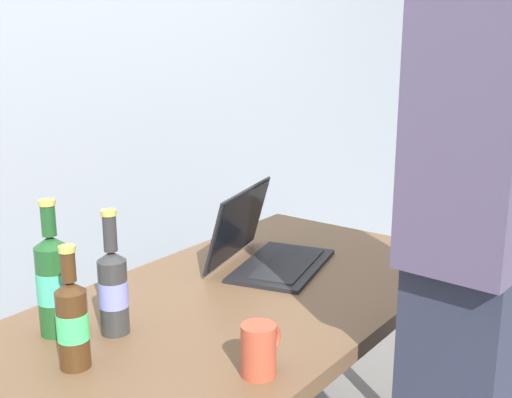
{
  "coord_description": "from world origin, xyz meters",
  "views": [
    {
      "loc": [
        -1.27,
        -0.97,
        1.41
      ],
      "look_at": [
        0.04,
        0.0,
        0.99
      ],
      "focal_mm": 45.23,
      "sensor_mm": 36.0,
      "label": 1
    }
  ],
  "objects_px": {
    "beer_bottle_green": "(54,282)",
    "person_figure": "(484,264)",
    "beer_bottle_brown": "(72,321)",
    "laptop": "(265,248)",
    "beer_bottle_dark": "(113,288)",
    "coffee_mug": "(260,349)"
  },
  "relations": [
    {
      "from": "beer_bottle_green",
      "to": "beer_bottle_dark",
      "type": "xyz_separation_m",
      "value": [
        0.08,
        -0.11,
        -0.01
      ]
    },
    {
      "from": "beer_bottle_green",
      "to": "person_figure",
      "type": "height_order",
      "value": "person_figure"
    },
    {
      "from": "laptop",
      "to": "beer_bottle_green",
      "type": "distance_m",
      "value": 0.66
    },
    {
      "from": "laptop",
      "to": "person_figure",
      "type": "distance_m",
      "value": 0.74
    },
    {
      "from": "beer_bottle_dark",
      "to": "person_figure",
      "type": "relative_size",
      "value": 0.16
    },
    {
      "from": "laptop",
      "to": "beer_bottle_green",
      "type": "bearing_deg",
      "value": 169.43
    },
    {
      "from": "coffee_mug",
      "to": "person_figure",
      "type": "bearing_deg",
      "value": -46.51
    },
    {
      "from": "beer_bottle_green",
      "to": "beer_bottle_dark",
      "type": "bearing_deg",
      "value": -52.17
    },
    {
      "from": "laptop",
      "to": "person_figure",
      "type": "height_order",
      "value": "person_figure"
    },
    {
      "from": "beer_bottle_green",
      "to": "beer_bottle_brown",
      "type": "bearing_deg",
      "value": -114.86
    },
    {
      "from": "person_figure",
      "to": "coffee_mug",
      "type": "relative_size",
      "value": 16.95
    },
    {
      "from": "beer_bottle_green",
      "to": "beer_bottle_brown",
      "type": "xyz_separation_m",
      "value": [
        -0.07,
        -0.16,
        -0.02
      ]
    },
    {
      "from": "person_figure",
      "to": "laptop",
      "type": "bearing_deg",
      "value": 73.64
    },
    {
      "from": "beer_bottle_brown",
      "to": "coffee_mug",
      "type": "xyz_separation_m",
      "value": [
        0.2,
        -0.32,
        -0.05
      ]
    },
    {
      "from": "laptop",
      "to": "beer_bottle_brown",
      "type": "bearing_deg",
      "value": -176.94
    },
    {
      "from": "laptop",
      "to": "beer_bottle_dark",
      "type": "distance_m",
      "value": 0.57
    },
    {
      "from": "beer_bottle_dark",
      "to": "coffee_mug",
      "type": "height_order",
      "value": "beer_bottle_dark"
    },
    {
      "from": "beer_bottle_brown",
      "to": "person_figure",
      "type": "relative_size",
      "value": 0.14
    },
    {
      "from": "beer_bottle_green",
      "to": "beer_bottle_dark",
      "type": "distance_m",
      "value": 0.13
    },
    {
      "from": "laptop",
      "to": "person_figure",
      "type": "bearing_deg",
      "value": -106.36
    },
    {
      "from": "beer_bottle_green",
      "to": "person_figure",
      "type": "bearing_deg",
      "value": -61.45
    },
    {
      "from": "beer_bottle_brown",
      "to": "person_figure",
      "type": "xyz_separation_m",
      "value": [
        0.52,
        -0.66,
        0.11
      ]
    }
  ]
}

